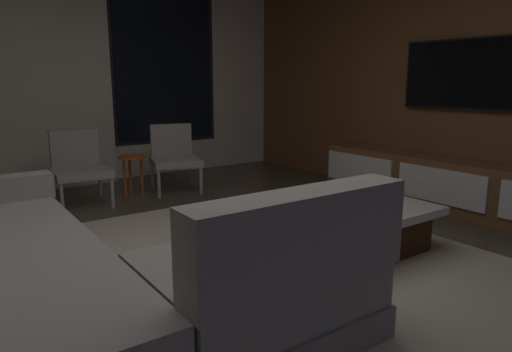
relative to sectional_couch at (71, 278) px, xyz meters
name	(u,v)px	position (x,y,z in m)	size (l,w,h in m)	color
floor	(218,283)	(0.90, 0.06, -0.29)	(9.20, 9.20, 0.00)	#473D33
back_wall_with_window	(60,76)	(0.84, 3.67, 1.05)	(6.60, 0.30, 2.70)	beige
media_wall	(489,74)	(3.96, 0.06, 1.06)	(0.12, 7.80, 2.70)	brown
area_rug	(271,274)	(1.25, -0.04, -0.28)	(3.20, 3.80, 0.01)	beige
sectional_couch	(71,278)	(0.00, 0.00, 0.00)	(1.98, 2.50, 0.82)	gray
coffee_table	(337,223)	(2.00, 0.10, -0.10)	(1.16, 1.16, 0.36)	#391E0F
book_stack_on_coffee_table	(333,193)	(2.06, 0.21, 0.11)	(0.29, 0.20, 0.09)	#92A39C
accent_chair_near_window	(174,154)	(1.80, 2.60, 0.14)	(0.66, 0.68, 0.78)	#B2ADA0
accent_chair_by_curtain	(79,164)	(0.70, 2.56, 0.14)	(0.57, 0.59, 0.78)	#B2ADA0
side_stool	(132,163)	(1.30, 2.62, 0.08)	(0.32, 0.32, 0.46)	#BF4C1E
media_console	(457,187)	(3.67, 0.11, -0.04)	(0.46, 3.10, 0.52)	brown
mounted_tv	(459,74)	(3.85, 0.31, 1.06)	(0.05, 1.20, 0.69)	black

